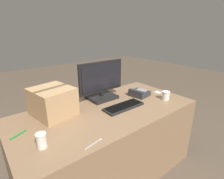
{
  "coord_description": "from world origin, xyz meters",
  "views": [
    {
      "loc": [
        -0.94,
        -1.25,
        1.52
      ],
      "look_at": [
        0.14,
        0.09,
        0.91
      ],
      "focal_mm": 28.0,
      "sensor_mm": 36.0,
      "label": 1
    }
  ],
  "objects_px": {
    "sticky_note_pad": "(158,92)",
    "paper_cup_right": "(166,95)",
    "paper_cup_left": "(41,140)",
    "monitor": "(101,83)",
    "pen_marker": "(18,134)",
    "desk_phone": "(139,93)",
    "spoon": "(96,142)",
    "keyboard": "(124,106)",
    "cardboard_box": "(53,102)"
  },
  "relations": [
    {
      "from": "monitor",
      "to": "paper_cup_left",
      "type": "bearing_deg",
      "value": -151.03
    },
    {
      "from": "cardboard_box",
      "to": "pen_marker",
      "type": "distance_m",
      "value": 0.39
    },
    {
      "from": "spoon",
      "to": "pen_marker",
      "type": "distance_m",
      "value": 0.59
    },
    {
      "from": "keyboard",
      "to": "paper_cup_right",
      "type": "distance_m",
      "value": 0.53
    },
    {
      "from": "keyboard",
      "to": "sticky_note_pad",
      "type": "distance_m",
      "value": 0.62
    },
    {
      "from": "monitor",
      "to": "paper_cup_right",
      "type": "height_order",
      "value": "monitor"
    },
    {
      "from": "keyboard",
      "to": "paper_cup_left",
      "type": "distance_m",
      "value": 0.85
    },
    {
      "from": "monitor",
      "to": "pen_marker",
      "type": "height_order",
      "value": "monitor"
    },
    {
      "from": "paper_cup_left",
      "to": "sticky_note_pad",
      "type": "distance_m",
      "value": 1.48
    },
    {
      "from": "paper_cup_left",
      "to": "spoon",
      "type": "relative_size",
      "value": 0.65
    },
    {
      "from": "desk_phone",
      "to": "paper_cup_left",
      "type": "relative_size",
      "value": 2.16
    },
    {
      "from": "paper_cup_right",
      "to": "spoon",
      "type": "relative_size",
      "value": 0.59
    },
    {
      "from": "spoon",
      "to": "cardboard_box",
      "type": "height_order",
      "value": "cardboard_box"
    },
    {
      "from": "keyboard",
      "to": "sticky_note_pad",
      "type": "relative_size",
      "value": 5.71
    },
    {
      "from": "monitor",
      "to": "sticky_note_pad",
      "type": "xyz_separation_m",
      "value": [
        0.65,
        -0.28,
        -0.18
      ]
    },
    {
      "from": "sticky_note_pad",
      "to": "keyboard",
      "type": "bearing_deg",
      "value": -175.06
    },
    {
      "from": "spoon",
      "to": "paper_cup_right",
      "type": "bearing_deg",
      "value": -2.19
    },
    {
      "from": "desk_phone",
      "to": "sticky_note_pad",
      "type": "relative_size",
      "value": 3.05
    },
    {
      "from": "paper_cup_left",
      "to": "sticky_note_pad",
      "type": "relative_size",
      "value": 1.41
    },
    {
      "from": "monitor",
      "to": "desk_phone",
      "type": "height_order",
      "value": "monitor"
    },
    {
      "from": "monitor",
      "to": "pen_marker",
      "type": "distance_m",
      "value": 0.95
    },
    {
      "from": "pen_marker",
      "to": "monitor",
      "type": "bearing_deg",
      "value": -14.12
    },
    {
      "from": "spoon",
      "to": "pen_marker",
      "type": "xyz_separation_m",
      "value": [
        -0.4,
        0.44,
        0.0
      ]
    },
    {
      "from": "monitor",
      "to": "keyboard",
      "type": "bearing_deg",
      "value": -85.08
    },
    {
      "from": "sticky_note_pad",
      "to": "desk_phone",
      "type": "bearing_deg",
      "value": 163.5
    },
    {
      "from": "pen_marker",
      "to": "cardboard_box",
      "type": "bearing_deg",
      "value": -1.01
    },
    {
      "from": "spoon",
      "to": "keyboard",
      "type": "bearing_deg",
      "value": 18.05
    },
    {
      "from": "paper_cup_right",
      "to": "spoon",
      "type": "height_order",
      "value": "paper_cup_right"
    },
    {
      "from": "monitor",
      "to": "paper_cup_left",
      "type": "distance_m",
      "value": 0.94
    },
    {
      "from": "desk_phone",
      "to": "paper_cup_right",
      "type": "height_order",
      "value": "paper_cup_right"
    },
    {
      "from": "paper_cup_right",
      "to": "sticky_note_pad",
      "type": "relative_size",
      "value": 1.26
    },
    {
      "from": "monitor",
      "to": "spoon",
      "type": "relative_size",
      "value": 3.39
    },
    {
      "from": "monitor",
      "to": "spoon",
      "type": "bearing_deg",
      "value": -128.68
    },
    {
      "from": "monitor",
      "to": "paper_cup_left",
      "type": "xyz_separation_m",
      "value": [
        -0.82,
        -0.45,
        -0.13
      ]
    },
    {
      "from": "keyboard",
      "to": "sticky_note_pad",
      "type": "height_order",
      "value": "keyboard"
    },
    {
      "from": "paper_cup_left",
      "to": "spoon",
      "type": "xyz_separation_m",
      "value": [
        0.31,
        -0.18,
        -0.05
      ]
    },
    {
      "from": "keyboard",
      "to": "sticky_note_pad",
      "type": "bearing_deg",
      "value": 4.96
    },
    {
      "from": "sticky_note_pad",
      "to": "paper_cup_right",
      "type": "bearing_deg",
      "value": -121.02
    },
    {
      "from": "paper_cup_right",
      "to": "desk_phone",
      "type": "bearing_deg",
      "value": 118.09
    },
    {
      "from": "cardboard_box",
      "to": "sticky_note_pad",
      "type": "xyz_separation_m",
      "value": [
        1.22,
        -0.25,
        -0.12
      ]
    },
    {
      "from": "desk_phone",
      "to": "paper_cup_left",
      "type": "distance_m",
      "value": 1.23
    },
    {
      "from": "cardboard_box",
      "to": "sticky_note_pad",
      "type": "height_order",
      "value": "cardboard_box"
    },
    {
      "from": "paper_cup_right",
      "to": "pen_marker",
      "type": "xyz_separation_m",
      "value": [
        -1.45,
        0.28,
        -0.04
      ]
    },
    {
      "from": "pen_marker",
      "to": "sticky_note_pad",
      "type": "height_order",
      "value": "pen_marker"
    },
    {
      "from": "spoon",
      "to": "desk_phone",
      "type": "bearing_deg",
      "value": 14.48
    },
    {
      "from": "monitor",
      "to": "spoon",
      "type": "distance_m",
      "value": 0.83
    },
    {
      "from": "pen_marker",
      "to": "sticky_note_pad",
      "type": "relative_size",
      "value": 1.68
    },
    {
      "from": "sticky_note_pad",
      "to": "monitor",
      "type": "bearing_deg",
      "value": 156.42
    },
    {
      "from": "spoon",
      "to": "pen_marker",
      "type": "bearing_deg",
      "value": 121.62
    },
    {
      "from": "desk_phone",
      "to": "paper_cup_right",
      "type": "distance_m",
      "value": 0.3
    }
  ]
}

